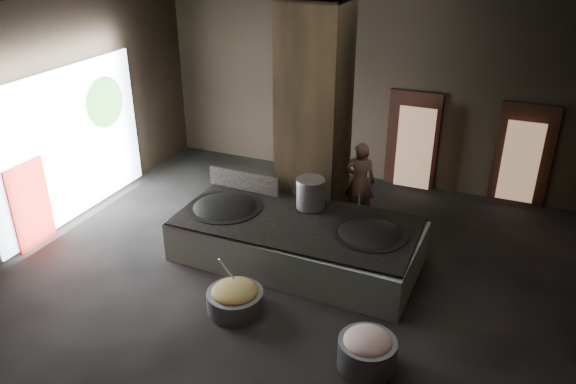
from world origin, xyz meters
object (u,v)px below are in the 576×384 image
at_px(stock_pot, 311,193).
at_px(meat_basin, 367,354).
at_px(veg_basin, 235,301).
at_px(wok_right, 370,237).
at_px(wok_left, 225,211).
at_px(hearth_platform, 297,241).
at_px(cook, 360,182).

relative_size(stock_pot, meat_basin, 0.69).
bearing_deg(veg_basin, stock_pot, 80.27).
bearing_deg(wok_right, stock_pot, 158.96).
height_order(wok_left, meat_basin, wok_left).
bearing_deg(hearth_platform, stock_pot, 86.67).
relative_size(cook, meat_basin, 2.07).
height_order(veg_basin, meat_basin, meat_basin).
bearing_deg(cook, stock_pot, 57.92).
bearing_deg(wok_right, hearth_platform, -177.88).
xyz_separation_m(hearth_platform, cook, (0.60, 1.96, 0.48)).
bearing_deg(cook, wok_right, 100.59).
height_order(cook, meat_basin, cook).
xyz_separation_m(wok_left, cook, (2.05, 2.01, 0.11)).
height_order(hearth_platform, wok_right, wok_right).
distance_m(hearth_platform, stock_pot, 0.93).
distance_m(wok_right, veg_basin, 2.57).
height_order(stock_pot, meat_basin, stock_pot).
height_order(wok_left, cook, cook).
bearing_deg(veg_basin, wok_right, 47.20).
bearing_deg(veg_basin, cook, 75.75).
bearing_deg(meat_basin, wok_right, 105.21).
relative_size(hearth_platform, meat_basin, 5.32).
height_order(wok_right, cook, cook).
xyz_separation_m(wok_left, wok_right, (2.80, 0.10, 0.00)).
distance_m(hearth_platform, wok_left, 1.50).
relative_size(wok_left, stock_pot, 2.42).
distance_m(cook, veg_basin, 3.93).
height_order(wok_left, stock_pot, stock_pot).
distance_m(wok_left, cook, 2.88).
bearing_deg(wok_left, meat_basin, -32.36).
distance_m(hearth_platform, wok_right, 1.40).
xyz_separation_m(stock_pot, cook, (0.55, 1.41, -0.27)).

